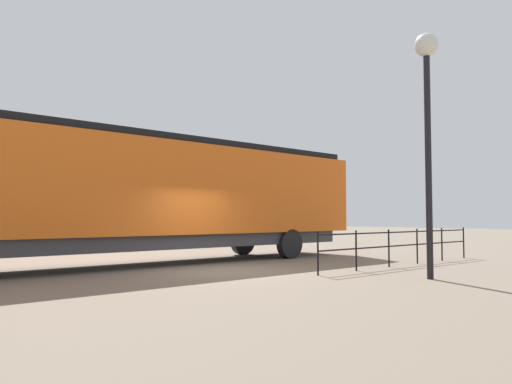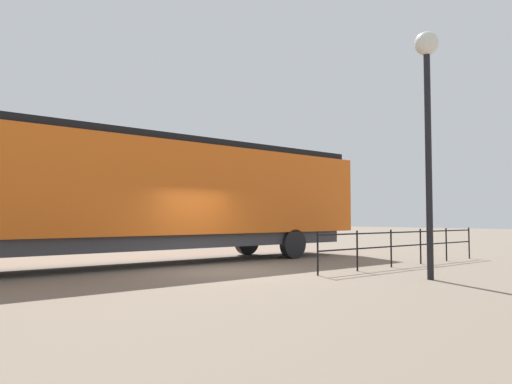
{
  "view_description": "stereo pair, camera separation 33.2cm",
  "coord_description": "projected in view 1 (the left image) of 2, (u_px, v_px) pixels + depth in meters",
  "views": [
    {
      "loc": [
        11.33,
        -9.03,
        1.54
      ],
      "look_at": [
        1.14,
        0.2,
        2.24
      ],
      "focal_mm": 35.07,
      "sensor_mm": 36.0,
      "label": 1
    },
    {
      "loc": [
        11.55,
        -8.78,
        1.54
      ],
      "look_at": [
        1.14,
        0.2,
        2.24
      ],
      "focal_mm": 35.07,
      "sensor_mm": 36.0,
      "label": 2
    }
  ],
  "objects": [
    {
      "name": "ground_plane",
      "position": [
        224.0,
        271.0,
        14.36
      ],
      "size": [
        120.0,
        120.0,
        0.0
      ],
      "primitive_type": "plane",
      "color": "#756656"
    },
    {
      "name": "locomotive",
      "position": [
        149.0,
        193.0,
        16.32
      ],
      "size": [
        3.0,
        18.09,
        4.16
      ],
      "color": "orange",
      "rests_on": "ground_plane"
    },
    {
      "name": "lamp_post",
      "position": [
        427.0,
        93.0,
        12.68
      ],
      "size": [
        0.6,
        0.6,
        6.24
      ],
      "color": "black",
      "rests_on": "ground_plane"
    },
    {
      "name": "platform_fence",
      "position": [
        403.0,
        242.0,
        16.1
      ],
      "size": [
        0.05,
        8.45,
        1.16
      ],
      "color": "black",
      "rests_on": "ground_plane"
    }
  ]
}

